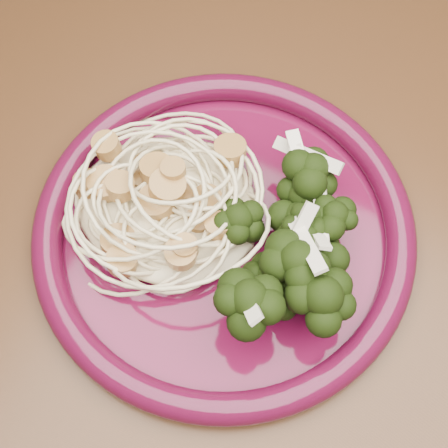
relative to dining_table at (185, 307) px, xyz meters
name	(u,v)px	position (x,y,z in m)	size (l,w,h in m)	color
dining_table	(185,307)	(0.00, 0.00, 0.00)	(1.20, 0.80, 0.75)	#472814
dinner_plate	(224,229)	(0.02, 0.04, 0.11)	(0.32, 0.32, 0.02)	#4B0923
spaghetti_pile	(167,201)	(-0.03, 0.04, 0.12)	(0.15, 0.13, 0.03)	beige
scallop_cluster	(163,175)	(-0.03, 0.04, 0.16)	(0.13, 0.13, 0.04)	#B17F3D
broccoli_pile	(297,243)	(0.08, 0.04, 0.13)	(0.09, 0.16, 0.05)	black
onion_garnish	(303,223)	(0.08, 0.04, 0.17)	(0.07, 0.10, 0.05)	beige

